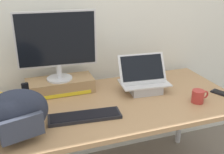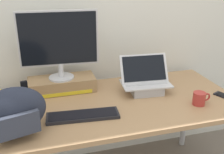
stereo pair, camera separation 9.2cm
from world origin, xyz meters
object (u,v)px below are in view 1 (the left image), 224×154
(open_laptop, at_px, (144,83))
(messenger_backpack, at_px, (15,115))
(desktop_monitor, at_px, (57,43))
(external_keyboard, at_px, (85,116))
(cell_phone, at_px, (222,93))
(coffee_mug, at_px, (198,96))
(toner_box_yellow, at_px, (60,86))

(open_laptop, height_order, messenger_backpack, messenger_backpack)
(open_laptop, bearing_deg, desktop_monitor, 167.89)
(desktop_monitor, height_order, open_laptop, desktop_monitor)
(external_keyboard, distance_m, cell_phone, 1.01)
(coffee_mug, height_order, cell_phone, coffee_mug)
(desktop_monitor, xyz_separation_m, coffee_mug, (0.84, -0.47, -0.32))
(desktop_monitor, relative_size, open_laptop, 1.49)
(messenger_backpack, height_order, cell_phone, messenger_backpack)
(external_keyboard, xyz_separation_m, coffee_mug, (0.77, -0.05, 0.03))
(toner_box_yellow, xyz_separation_m, external_keyboard, (0.08, -0.42, -0.04))
(coffee_mug, relative_size, cell_phone, 0.76)
(toner_box_yellow, height_order, external_keyboard, toner_box_yellow)
(open_laptop, distance_m, cell_phone, 0.56)
(desktop_monitor, relative_size, messenger_backpack, 1.38)
(open_laptop, distance_m, messenger_backpack, 0.94)
(toner_box_yellow, bearing_deg, open_laptop, -17.10)
(toner_box_yellow, height_order, coffee_mug, toner_box_yellow)
(toner_box_yellow, xyz_separation_m, cell_phone, (1.08, -0.42, -0.04))
(desktop_monitor, relative_size, cell_phone, 3.34)
(desktop_monitor, height_order, cell_phone, desktop_monitor)
(messenger_backpack, relative_size, cell_phone, 2.42)
(coffee_mug, bearing_deg, toner_box_yellow, 151.03)
(messenger_backpack, xyz_separation_m, cell_phone, (1.39, 0.08, -0.13))
(open_laptop, bearing_deg, cell_phone, -20.60)
(coffee_mug, bearing_deg, external_keyboard, 176.56)
(desktop_monitor, relative_size, external_keyboard, 1.22)
(external_keyboard, bearing_deg, messenger_backpack, -163.93)
(toner_box_yellow, relative_size, cell_phone, 2.92)
(cell_phone, bearing_deg, external_keyboard, 155.88)
(open_laptop, height_order, cell_phone, open_laptop)
(external_keyboard, relative_size, coffee_mug, 3.59)
(open_laptop, xyz_separation_m, external_keyboard, (-0.50, -0.24, -0.05))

